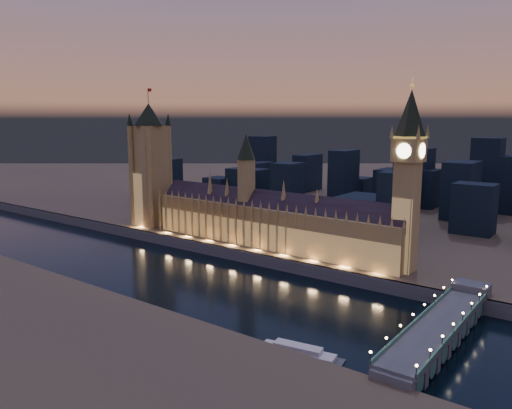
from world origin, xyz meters
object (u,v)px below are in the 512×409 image
Objects in this scene: palace_of_westminster at (268,220)px; westminster_bridge at (442,329)px; elizabeth_tower at (408,166)px; river_boat at (298,352)px; victoria_tower at (150,159)px.

westminster_bridge is at bearing -24.96° from palace_of_westminster.
elizabeth_tower reaches higher than river_boat.
victoria_tower reaches higher than palace_of_westminster.
river_boat is at bearing -131.76° from westminster_bridge.
palace_of_westminster reaches higher than river_boat.
westminster_bridge is (42.30, -65.38, -64.05)m from elizabeth_tower.
victoria_tower is at bearing 165.90° from westminster_bridge.
river_boat is (96.66, -113.82, -24.81)m from palace_of_westminster.
river_boat is at bearing -49.66° from palace_of_westminster.
westminster_bridge is (260.30, -65.37, -57.83)m from victoria_tower.
elizabeth_tower is 133.00m from river_boat.
victoria_tower reaches higher than westminster_bridge.
victoria_tower is at bearing -180.00° from elizabeth_tower.
palace_of_westminster is 151.37m from river_boat.
palace_of_westminster reaches higher than westminster_bridge.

